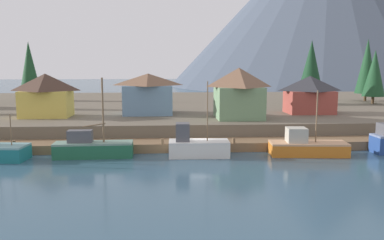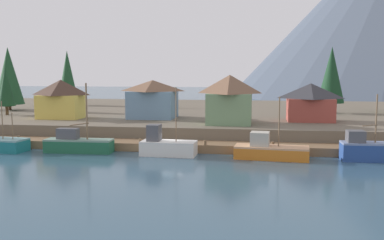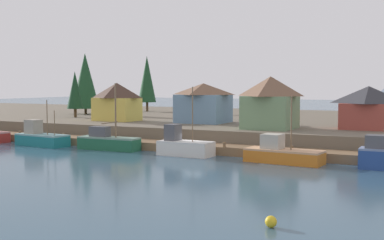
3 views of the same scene
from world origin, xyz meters
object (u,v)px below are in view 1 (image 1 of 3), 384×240
at_px(fishing_boat_white, 197,146).
at_px(house_blue, 148,93).
at_px(house_red, 310,94).
at_px(conifer_back_left, 367,66).
at_px(conifer_back_right, 311,67).
at_px(conifer_mid_left, 29,66).
at_px(fishing_boat_orange, 306,146).
at_px(house_yellow, 46,95).
at_px(house_green, 239,93).
at_px(conifer_mid_right, 374,73).
at_px(fishing_boat_green, 92,148).

bearing_deg(fishing_boat_white, house_blue, 110.59).
relative_size(house_red, conifer_back_left, 0.57).
xyz_separation_m(house_blue, conifer_back_right, (28.78, 12.26, 3.64)).
distance_m(conifer_mid_left, conifer_back_right, 54.34).
height_order(fishing_boat_orange, conifer_back_left, conifer_back_left).
height_order(house_yellow, conifer_back_right, conifer_back_right).
bearing_deg(fishing_boat_orange, conifer_back_left, 60.34).
distance_m(house_red, conifer_mid_left, 54.15).
xyz_separation_m(house_red, house_blue, (-23.91, 0.85, 0.18)).
xyz_separation_m(house_blue, house_green, (12.39, -5.62, 0.46)).
xyz_separation_m(fishing_boat_orange, conifer_mid_right, (23.12, 30.04, 7.14)).
distance_m(fishing_boat_orange, house_green, 13.92).
bearing_deg(house_red, conifer_back_left, 45.80).
distance_m(fishing_boat_green, house_blue, 18.30).
bearing_deg(house_red, fishing_boat_green, -151.11).
relative_size(fishing_boat_white, conifer_mid_right, 0.81).
height_order(fishing_boat_orange, house_yellow, house_yellow).
bearing_deg(conifer_back_right, house_blue, -156.92).
xyz_separation_m(house_yellow, house_green, (26.34, -3.02, 0.41)).
bearing_deg(fishing_boat_white, fishing_boat_green, -179.45).
relative_size(house_blue, conifer_back_left, 0.61).
bearing_deg(conifer_mid_left, conifer_back_right, -11.57).
distance_m(fishing_boat_green, conifer_mid_left, 45.24).
relative_size(house_blue, conifer_mid_right, 0.75).
relative_size(fishing_boat_green, conifer_mid_right, 0.85).
bearing_deg(fishing_boat_white, conifer_back_right, 53.95).
bearing_deg(house_yellow, house_blue, 10.52).
bearing_deg(conifer_back_right, conifer_mid_left, 168.43).
xyz_separation_m(fishing_boat_white, house_green, (6.56, 11.58, 4.88)).
height_order(conifer_mid_right, conifer_back_left, conifer_back_left).
xyz_separation_m(fishing_boat_orange, house_yellow, (-31.66, 14.87, 4.59)).
distance_m(house_green, conifer_back_right, 24.46).
bearing_deg(conifer_mid_left, house_red, -26.41).
xyz_separation_m(fishing_boat_white, fishing_boat_orange, (11.88, -0.27, -0.13)).
distance_m(house_red, house_yellow, 37.90).
distance_m(fishing_boat_orange, house_red, 18.26).
height_order(house_blue, conifer_back_right, conifer_back_right).
relative_size(house_green, conifer_mid_left, 0.59).
distance_m(fishing_boat_white, conifer_back_right, 38.21).
xyz_separation_m(house_blue, conifer_back_left, (41.96, 17.71, 3.82)).
bearing_deg(conifer_back_right, house_yellow, -160.83).
distance_m(house_red, conifer_back_left, 26.20).
bearing_deg(house_green, fishing_boat_orange, -65.85).
relative_size(fishing_boat_green, conifer_mid_left, 0.72).
distance_m(fishing_boat_white, house_green, 14.18).
distance_m(conifer_mid_left, conifer_mid_right, 66.14).
distance_m(house_yellow, conifer_back_left, 59.60).
height_order(fishing_boat_green, conifer_back_left, conifer_back_left).
height_order(fishing_boat_white, house_red, house_red).
relative_size(fishing_boat_green, conifer_back_right, 0.73).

